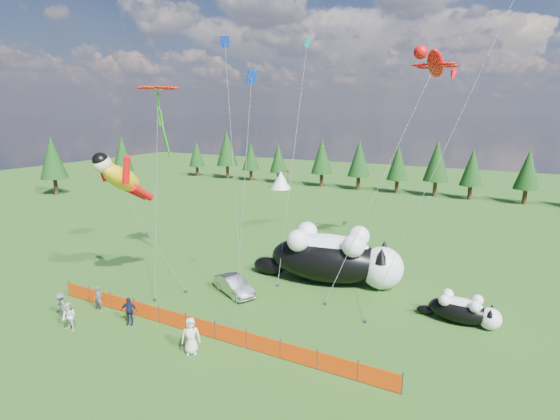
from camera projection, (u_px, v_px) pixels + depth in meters
name	position (u px, v px, depth m)	size (l,w,h in m)	color
ground	(231.00, 313.00, 26.64)	(160.00, 160.00, 0.00)	#123609
safety_fence	(200.00, 326.00, 23.95)	(22.06, 0.06, 1.10)	#262626
tree_line	(404.00, 167.00, 64.40)	(90.00, 4.00, 8.00)	black
festival_tents	(481.00, 197.00, 55.60)	(50.00, 3.20, 2.80)	white
cat_large	(334.00, 257.00, 31.10)	(11.04, 5.18, 4.00)	black
cat_small	(463.00, 310.00, 25.26)	(4.71, 1.83, 1.70)	black
car	(234.00, 286.00, 29.30)	(1.28, 3.68, 1.21)	#B7B8BD
spectator_a	(99.00, 299.00, 26.76)	(0.59, 0.39, 1.61)	#505055
spectator_b	(69.00, 317.00, 24.33)	(0.81, 0.48, 1.66)	silver
spectator_c	(129.00, 311.00, 25.08)	(0.98, 0.50, 1.66)	#141B37
spectator_d	(61.00, 306.00, 25.75)	(1.06, 0.55, 1.64)	#505055
spectator_e	(191.00, 336.00, 22.03)	(0.94, 0.61, 1.93)	silver
superhero_kite	(122.00, 179.00, 28.05)	(6.06, 5.49, 10.26)	#E6B70C
gecko_kite	(436.00, 64.00, 31.20)	(5.82, 13.32, 18.66)	red
flower_kite	(158.00, 91.00, 29.57)	(3.86, 5.40, 14.10)	red
diamond_kite_a	(226.00, 53.00, 29.83)	(4.18, 4.51, 17.76)	#0C31B8
diamond_kite_b	(512.00, 5.00, 24.83)	(6.44, 7.94, 21.26)	#0D9FA0
diamond_kite_c	(251.00, 91.00, 22.41)	(0.94, 1.82, 14.47)	#0C31B8
diamond_kite_d	(306.00, 57.00, 34.88)	(2.31, 9.23, 19.46)	#0D9FA0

